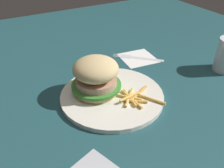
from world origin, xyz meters
The scene contains 6 objects.
ground_plane centered at (0.00, 0.00, 0.00)m, with size 1.60×1.60×0.00m, color #1E474C.
plate centered at (0.01, 0.02, 0.01)m, with size 0.27×0.27×0.01m, color silver.
sandwich centered at (0.04, 0.05, 0.06)m, with size 0.13×0.13×0.09m.
fries_pile centered at (-0.04, -0.02, 0.02)m, with size 0.10×0.10×0.01m.
napkin centered at (0.16, -0.16, 0.00)m, with size 0.11×0.11×0.00m, color white.
fork centered at (0.16, -0.16, 0.00)m, with size 0.13×0.14×0.00m.
Camera 1 is at (-0.42, 0.26, 0.37)m, focal length 38.18 mm.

